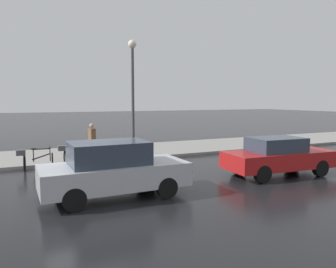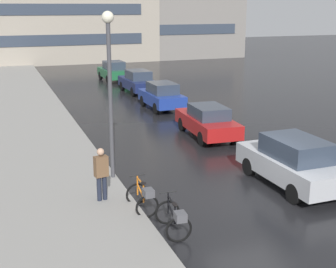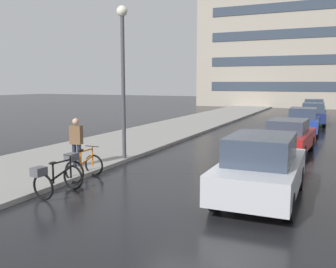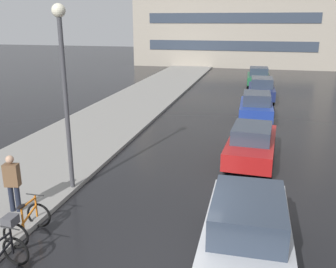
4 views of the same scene
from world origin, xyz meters
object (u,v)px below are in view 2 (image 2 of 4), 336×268
pedestrian (101,173)px  bicycle_second (143,197)px  streetlamp (110,74)px  car_silver (293,162)px  car_navy (138,82)px  car_green (114,71)px  bicycle_nearest (175,219)px  car_blue (162,96)px  car_red (207,121)px

pedestrian → bicycle_second: bearing=-46.7°
bicycle_second → streetlamp: 4.35m
car_silver → pedestrian: (-6.36, 0.70, 0.17)m
car_navy → car_green: size_ratio=1.08×
bicycle_nearest → car_silver: size_ratio=0.33×
car_green → streetlamp: 22.81m
car_navy → bicycle_second: bearing=-106.3°
car_blue → bicycle_second: bearing=-111.7°
bicycle_nearest → car_navy: 21.25m
bicycle_nearest → car_blue: bearing=71.6°
bicycle_second → car_silver: car_silver is taller
car_navy → car_green: bearing=92.8°
car_silver → bicycle_second: bearing=-176.2°
car_navy → pedestrian: 19.09m
car_blue → car_navy: 5.65m
bicycle_nearest → car_green: (4.92, 26.45, 0.30)m
car_navy → pedestrian: (-6.55, -17.93, 0.22)m
car_silver → car_navy: size_ratio=1.05×
car_silver → car_red: size_ratio=0.99×
car_silver → car_blue: bearing=90.2°
car_green → car_navy: bearing=-87.2°
bicycle_second → car_green: (5.28, 24.84, 0.29)m
car_green → pedestrian: bearing=-104.8°
car_navy → streetlamp: bearing=-109.7°
pedestrian → car_blue: bearing=62.8°
car_navy → car_silver: bearing=-90.6°
streetlamp → pedestrian: bearing=-113.2°
bicycle_second → car_silver: (5.37, 0.36, 0.35)m
bicycle_second → car_green: 25.39m
bicycle_nearest → car_silver: car_silver is taller
car_navy → pedestrian: bearing=-110.1°
bicycle_nearest → car_blue: size_ratio=0.38×
bicycle_nearest → bicycle_second: (-0.35, 1.62, 0.01)m
car_blue → car_navy: (0.24, 5.64, -0.00)m
bicycle_nearest → pedestrian: size_ratio=0.80×
bicycle_second → car_navy: bearing=73.7°
car_red → streetlamp: (-5.48, -4.03, 2.99)m
car_green → car_red: bearing=-90.0°
car_green → car_silver: bearing=-89.8°
bicycle_second → car_red: bearing=52.7°
car_silver → car_blue: 12.99m
pedestrian → bicycle_nearest: bearing=-63.3°
car_blue → streetlamp: bearing=-117.9°
bicycle_nearest → pedestrian: (-1.34, 2.67, 0.53)m
car_red → car_navy: size_ratio=1.06×
bicycle_nearest → car_red: size_ratio=0.33×
car_silver → car_navy: car_silver is taller
car_blue → pedestrian: size_ratio=2.10×
bicycle_second → car_silver: bearing=3.8°
bicycle_second → car_green: car_green is taller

